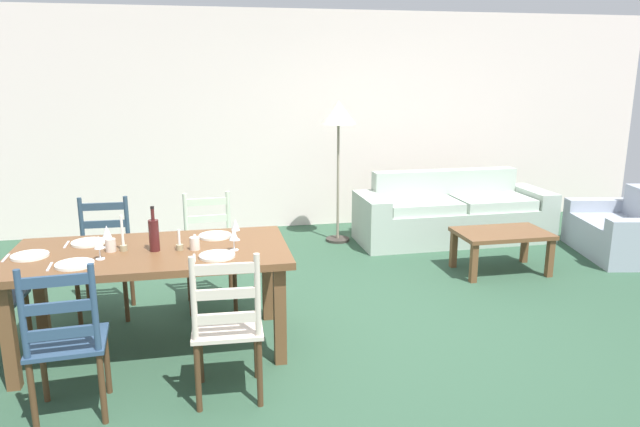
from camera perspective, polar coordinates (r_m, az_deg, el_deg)
ground_plane at (r=4.68m, az=4.32°, el=-11.24°), size 9.60×9.60×0.02m
wall_far at (r=7.49m, az=-2.41°, el=9.02°), size 9.60×0.16×2.70m
dining_table at (r=4.26m, az=-16.15°, el=-4.56°), size 1.90×0.96×0.75m
dining_chair_near_left at (r=3.66m, az=-23.55°, el=-11.37°), size 0.45×0.43×0.96m
dining_chair_near_right at (r=3.59m, az=-9.05°, el=-10.82°), size 0.44×0.42×0.96m
dining_chair_far_left at (r=5.10m, az=-20.29°, el=-4.05°), size 0.43×0.41×0.96m
dining_chair_far_right at (r=5.05m, az=-10.73°, el=-3.59°), size 0.44×0.42×0.96m
dinner_plate_near_left at (r=4.06m, az=-22.85°, el=-4.59°), size 0.24×0.24×0.02m
fork_near_left at (r=4.10m, az=-24.90°, el=-4.73°), size 0.03×0.17×0.01m
dinner_plate_near_right at (r=3.98m, az=-10.03°, el=-4.08°), size 0.24×0.24×0.02m
fork_near_right at (r=3.98m, az=-12.19°, el=-4.26°), size 0.02×0.17×0.01m
dinner_plate_far_left at (r=4.53m, az=-21.67°, el=-2.65°), size 0.24×0.24×0.02m
fork_far_left at (r=4.56m, az=-23.51°, el=-2.79°), size 0.02×0.17×0.01m
dinner_plate_far_right at (r=4.46m, az=-10.22°, el=-2.15°), size 0.24×0.24×0.02m
fork_far_right at (r=4.46m, az=-12.14°, el=-2.31°), size 0.02×0.17×0.01m
dinner_plate_head_west at (r=4.37m, az=-26.48°, el=-3.71°), size 0.24×0.24×0.02m
fork_head_west at (r=4.42m, az=-28.35°, el=-3.84°), size 0.02×0.17×0.01m
wine_bottle at (r=4.18m, az=-15.91°, el=-1.98°), size 0.07×0.07×0.32m
wine_glass_near_left at (r=4.10m, az=-20.79°, el=-2.73°), size 0.06×0.06×0.16m
wine_glass_near_right at (r=4.07m, az=-8.43°, el=-2.09°), size 0.06×0.06×0.16m
wine_glass_far_left at (r=4.36m, az=-20.10°, el=-1.74°), size 0.06×0.06×0.16m
wine_glass_far_right at (r=4.32m, az=-8.26°, el=-1.19°), size 0.06×0.06×0.16m
coffee_cup_primary at (r=4.16m, az=-12.14°, el=-2.88°), size 0.07×0.07×0.09m
coffee_cup_secondary at (r=4.28m, az=-19.77°, el=-2.93°), size 0.07×0.07×0.09m
candle_tall at (r=4.25m, az=-18.68°, el=-2.54°), size 0.05×0.05×0.25m
candle_short at (r=4.17m, az=-13.56°, el=-2.98°), size 0.05×0.05×0.15m
couch at (r=7.14m, az=12.70°, el=-0.15°), size 2.29×0.83×0.80m
coffee_table at (r=6.07m, az=17.33°, el=-2.26°), size 0.90×0.56×0.42m
armchair_upholstered at (r=7.19m, az=27.79°, el=-1.69°), size 1.00×1.29×0.72m
standing_lamp at (r=6.70m, az=1.82°, el=8.99°), size 0.40×0.40×1.64m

